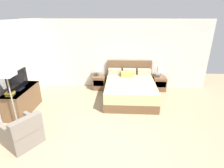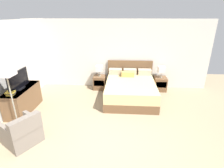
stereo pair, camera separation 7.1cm
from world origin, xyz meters
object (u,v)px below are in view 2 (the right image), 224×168
object	(u,v)px
table_lamp_left	(99,68)
floor_lamp	(6,74)
nightstand_right	(160,84)
bed	(130,89)
book_blue_cover	(11,93)
table_lamp_right	(162,70)
tv	(18,81)
dresser	(23,99)
nightstand_left	(100,82)
book_small_top	(10,92)
armchair_by_window	(22,132)
book_red_cover	(11,94)

from	to	relation	value
table_lamp_left	floor_lamp	bearing A→B (deg)	-123.59
nightstand_right	table_lamp_left	xyz separation A→B (m)	(-2.34, 0.00, 0.57)
bed	book_blue_cover	xyz separation A→B (m)	(-3.24, -1.56, 0.45)
table_lamp_right	floor_lamp	distance (m)	4.98
table_lamp_left	tv	world-z (taller)	tv
nightstand_right	dresser	distance (m)	4.80
nightstand_left	table_lamp_right	world-z (taller)	table_lamp_right
table_lamp_right	book_blue_cover	distance (m)	4.99
bed	nightstand_left	distance (m)	1.39
table_lamp_right	dresser	distance (m)	4.82
tv	floor_lamp	distance (m)	0.98
book_small_top	floor_lamp	size ratio (longest dim) A/B	0.13
tv	book_blue_cover	xyz separation A→B (m)	(0.00, -0.43, -0.21)
dresser	book_small_top	world-z (taller)	book_small_top
nightstand_right	tv	distance (m)	4.86
bed	nightstand_left	bearing A→B (deg)	147.31
table_lamp_left	book_small_top	xyz separation A→B (m)	(-2.09, -2.32, -0.01)
bed	tv	bearing A→B (deg)	-160.67
nightstand_right	table_lamp_right	xyz separation A→B (m)	(-0.00, 0.00, 0.57)
tv	armchair_by_window	distance (m)	1.72
table_lamp_left	tv	size ratio (longest dim) A/B	0.44
book_red_cover	book_blue_cover	size ratio (longest dim) A/B	0.98
floor_lamp	dresser	bearing A→B (deg)	108.43
dresser	book_blue_cover	xyz separation A→B (m)	(0.01, -0.46, 0.41)
book_small_top	table_lamp_right	bearing A→B (deg)	27.60
nightstand_right	book_blue_cover	xyz separation A→B (m)	(-4.42, -2.32, 0.53)
dresser	book_red_cover	bearing A→B (deg)	-91.43
table_lamp_left	tv	xyz separation A→B (m)	(-2.07, -1.89, 0.17)
table_lamp_left	book_blue_cover	distance (m)	3.11
bed	book_small_top	distance (m)	3.65
bed	table_lamp_left	size ratio (longest dim) A/B	4.99
bed	book_red_cover	xyz separation A→B (m)	(-3.26, -1.56, 0.42)
dresser	book_red_cover	size ratio (longest dim) A/B	7.50
dresser	nightstand_left	bearing A→B (deg)	41.80
nightstand_left	bed	bearing A→B (deg)	-32.69
nightstand_right	book_red_cover	distance (m)	5.03
nightstand_left	armchair_by_window	bearing A→B (deg)	-112.00
nightstand_left	armchair_by_window	size ratio (longest dim) A/B	0.55
table_lamp_right	book_small_top	world-z (taller)	table_lamp_right
nightstand_right	table_lamp_right	world-z (taller)	table_lamp_right
nightstand_right	table_lamp_right	distance (m)	0.57
dresser	armchair_by_window	bearing A→B (deg)	-61.82
book_blue_cover	floor_lamp	distance (m)	0.83
tv	bed	bearing A→B (deg)	19.33
floor_lamp	book_blue_cover	bearing A→B (deg)	125.64
tv	book_blue_cover	bearing A→B (deg)	-89.62
book_blue_cover	armchair_by_window	distance (m)	1.31
book_blue_cover	floor_lamp	bearing A→B (deg)	-54.36
nightstand_right	armchair_by_window	size ratio (longest dim) A/B	0.55
book_small_top	floor_lamp	world-z (taller)	floor_lamp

